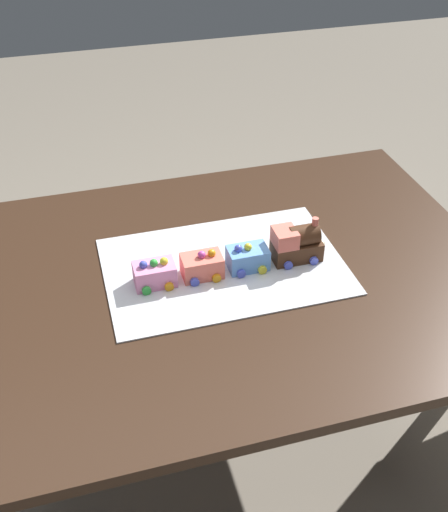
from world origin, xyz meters
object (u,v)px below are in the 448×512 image
(cake_locomotive, at_px, (296,244))
(cake_car_tanker_coral, at_px, (202,266))
(cake_car_hopper_sky_blue, at_px, (247,258))
(cake_car_gondola_bubblegum, at_px, (155,274))
(dining_table, at_px, (222,306))

(cake_locomotive, height_order, cake_car_tanker_coral, cake_locomotive)
(cake_car_hopper_sky_blue, relative_size, cake_car_gondola_bubblegum, 1.00)
(dining_table, distance_m, cake_car_tanker_coral, 0.15)
(cake_locomotive, distance_m, cake_car_tanker_coral, 0.25)
(cake_car_hopper_sky_blue, distance_m, cake_car_tanker_coral, 0.12)
(cake_locomotive, distance_m, cake_car_gondola_bubblegum, 0.37)
(dining_table, relative_size, cake_car_tanker_coral, 14.00)
(dining_table, distance_m, cake_locomotive, 0.25)
(cake_car_gondola_bubblegum, bearing_deg, cake_locomotive, 180.00)
(cake_car_gondola_bubblegum, bearing_deg, cake_car_hopper_sky_blue, 180.00)
(cake_locomotive, height_order, cake_car_gondola_bubblegum, cake_locomotive)
(cake_car_tanker_coral, bearing_deg, cake_locomotive, 180.00)
(dining_table, relative_size, cake_car_gondola_bubblegum, 14.00)
(cake_car_hopper_sky_blue, distance_m, cake_car_gondola_bubblegum, 0.24)
(cake_locomotive, relative_size, cake_car_hopper_sky_blue, 1.40)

